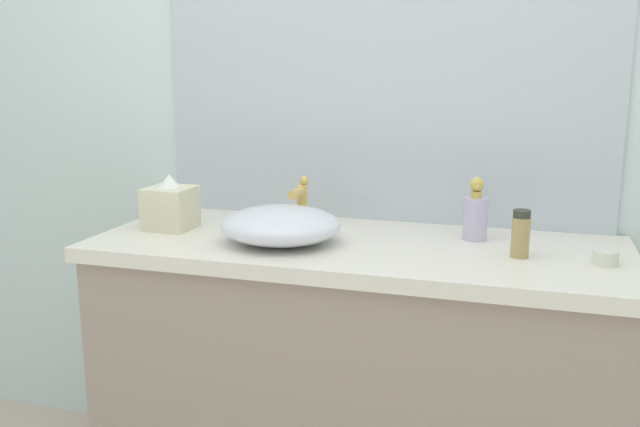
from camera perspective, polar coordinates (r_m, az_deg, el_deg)
The scene contains 9 objects.
bathroom_wall_rear at distance 2.23m, azimuth 4.71°, elevation 10.32°, with size 6.00×0.06×2.60m, color silver.
vanity_counter at distance 2.11m, azimuth 2.86°, elevation -13.94°, with size 1.50×0.60×0.88m.
wall_mirror_panel at distance 2.19m, azimuth 5.10°, elevation 12.15°, with size 1.43×0.01×0.98m, color #B2BCC6.
sink_basin at distance 1.94m, azimuth -3.27°, elevation -0.95°, with size 0.34×0.32×0.10m, color silver.
faucet at distance 2.10m, azimuth -1.58°, elevation 1.15°, with size 0.03×0.13×0.16m.
soap_dispenser at distance 2.01m, azimuth 12.74°, elevation -0.06°, with size 0.07×0.07×0.18m.
lotion_bottle at distance 1.86m, azimuth 16.26°, elevation -1.64°, with size 0.05×0.05×0.13m.
tissue_box at distance 2.15m, azimuth -12.27°, elevation 0.65°, with size 0.14×0.14×0.17m.
candle_jar at distance 1.87m, azimuth 22.54°, elevation -3.40°, with size 0.06×0.06×0.04m, color silver.
Camera 1 is at (0.48, -1.45, 1.37)m, focal length 38.70 mm.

